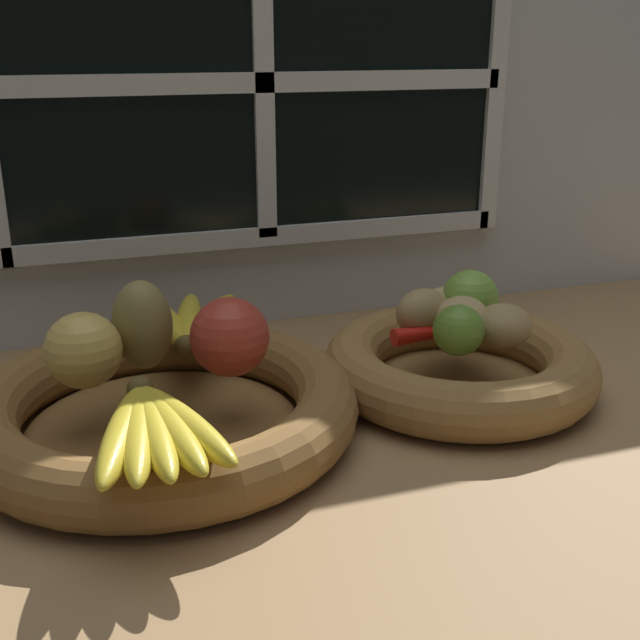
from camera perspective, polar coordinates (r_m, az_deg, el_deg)
ground_plane at (r=82.53cm, az=1.46°, el=-7.40°), size 140.00×90.00×3.00cm
back_wall at (r=102.23cm, az=-4.39°, el=15.03°), size 140.00×4.60×55.00cm
fruit_bowl_left at (r=77.31cm, az=-11.27°, el=-6.26°), size 37.45×37.45×5.86cm
fruit_bowl_right at (r=86.51cm, az=10.02°, el=-3.28°), size 29.30×29.30×5.86cm
apple_golden_left at (r=74.78cm, az=-16.69°, el=-2.10°), size 7.03×7.03×7.03cm
apple_red_right at (r=74.57cm, az=-6.53°, el=-1.22°), size 7.53×7.53×7.53cm
pear_brown at (r=77.29cm, az=-12.69°, el=-0.34°), size 7.00×7.23×8.75cm
banana_bunch_front at (r=63.95cm, az=-11.92°, el=-7.65°), size 11.92×17.55×2.62cm
banana_bunch_back at (r=86.64cm, az=-9.44°, el=-0.07°), size 11.91×17.53×2.65cm
potato_oblong at (r=85.19cm, az=7.36°, el=0.57°), size 7.14×5.96×5.12cm
potato_small at (r=83.64cm, az=13.06°, el=-0.39°), size 8.49×8.49×4.46cm
potato_back at (r=88.96cm, az=10.02°, el=1.01°), size 9.42×9.53×4.38cm
potato_large at (r=84.58cm, az=10.23°, el=0.10°), size 7.37×7.83×4.63cm
lime_near at (r=80.31cm, az=9.96°, el=-0.73°), size 5.21×5.21×5.21cm
lime_far at (r=88.71cm, az=10.75°, el=1.56°), size 6.27×6.27×6.27cm
chili_pepper at (r=85.29cm, az=9.77°, el=-0.67°), size 14.62×2.32×1.93cm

